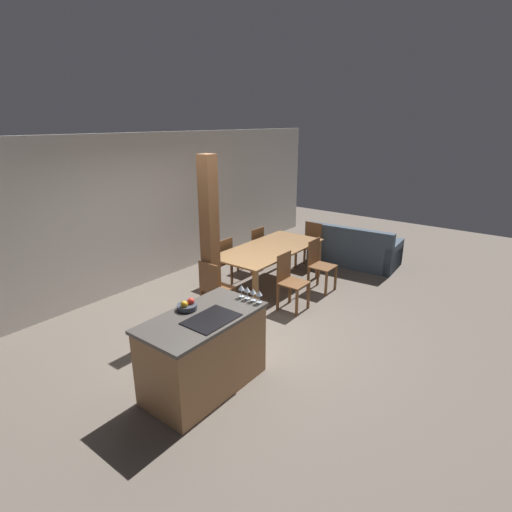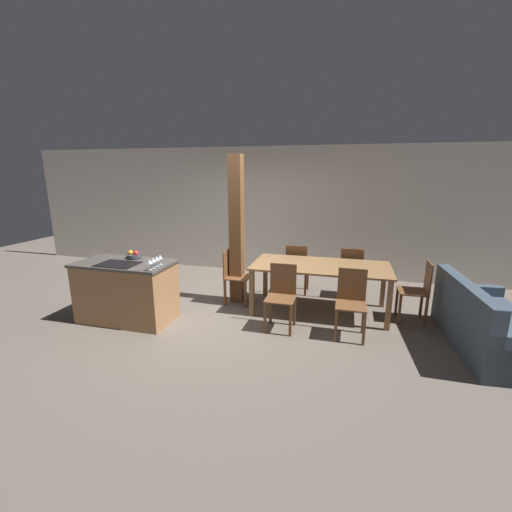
{
  "view_description": "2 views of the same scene",
  "coord_description": "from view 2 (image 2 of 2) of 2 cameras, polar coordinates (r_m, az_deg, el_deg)",
  "views": [
    {
      "loc": [
        -3.93,
        -3.26,
        2.89
      ],
      "look_at": [
        0.6,
        0.2,
        0.95
      ],
      "focal_mm": 28.0,
      "sensor_mm": 36.0,
      "label": 1
    },
    {
      "loc": [
        1.9,
        -4.62,
        2.19
      ],
      "look_at": [
        0.6,
        0.2,
        0.95
      ],
      "focal_mm": 24.0,
      "sensor_mm": 36.0,
      "label": 2
    }
  ],
  "objects": [
    {
      "name": "wine_glass_far",
      "position": [
        4.88,
        -16.23,
        -0.43
      ],
      "size": [
        0.07,
        0.07,
        0.15
      ],
      "color": "silver",
      "rests_on": "kitchen_island"
    },
    {
      "name": "wall_back",
      "position": [
        7.54,
        0.4,
        7.54
      ],
      "size": [
        11.2,
        0.08,
        2.7
      ],
      "color": "silver",
      "rests_on": "ground_plane"
    },
    {
      "name": "wine_glass_near",
      "position": [
        4.74,
        -17.31,
        -0.93
      ],
      "size": [
        0.07,
        0.07,
        0.15
      ],
      "color": "silver",
      "rests_on": "kitchen_island"
    },
    {
      "name": "couch",
      "position": [
        5.29,
        34.22,
        -9.79
      ],
      "size": [
        1.02,
        1.85,
        0.85
      ],
      "rotation": [
        0.0,
        0.0,
        1.64
      ],
      "color": "#3D4C5B",
      "rests_on": "ground_plane"
    },
    {
      "name": "dining_table",
      "position": [
        5.46,
        10.69,
        -2.33
      ],
      "size": [
        2.12,
        1.02,
        0.77
      ],
      "color": "olive",
      "rests_on": "ground_plane"
    },
    {
      "name": "dining_chair_head_end",
      "position": [
        5.79,
        -3.67,
        -3.19
      ],
      "size": [
        0.4,
        0.4,
        0.92
      ],
      "rotation": [
        0.0,
        0.0,
        1.57
      ],
      "color": "brown",
      "rests_on": "ground_plane"
    },
    {
      "name": "wine_glass_middle",
      "position": [
        4.81,
        -16.76,
        -0.68
      ],
      "size": [
        0.07,
        0.07,
        0.15
      ],
      "color": "silver",
      "rests_on": "kitchen_island"
    },
    {
      "name": "dining_chair_near_right",
      "position": [
        4.81,
        15.56,
        -7.33
      ],
      "size": [
        0.4,
        0.4,
        0.92
      ],
      "color": "brown",
      "rests_on": "ground_plane"
    },
    {
      "name": "ground_plane",
      "position": [
        5.45,
        -6.75,
        -9.83
      ],
      "size": [
        16.0,
        16.0,
        0.0
      ],
      "primitive_type": "plane",
      "color": "#665B51"
    },
    {
      "name": "kitchen_island",
      "position": [
        5.48,
        -20.74,
        -5.46
      ],
      "size": [
        1.4,
        0.76,
        0.91
      ],
      "color": "#9E7047",
      "rests_on": "ground_plane"
    },
    {
      "name": "dining_chair_foot_end",
      "position": [
        5.61,
        25.39,
        -5.14
      ],
      "size": [
        0.4,
        0.4,
        0.92
      ],
      "rotation": [
        0.0,
        0.0,
        -1.57
      ],
      "color": "brown",
      "rests_on": "ground_plane"
    },
    {
      "name": "fruit_bowl",
      "position": [
        5.52,
        -19.71,
        0.15
      ],
      "size": [
        0.22,
        0.22,
        0.11
      ],
      "color": "#383D47",
      "rests_on": "kitchen_island"
    },
    {
      "name": "wine_glass_end",
      "position": [
        4.96,
        -15.71,
        -0.18
      ],
      "size": [
        0.07,
        0.07,
        0.15
      ],
      "color": "silver",
      "rests_on": "kitchen_island"
    },
    {
      "name": "timber_post",
      "position": [
        5.69,
        -3.25,
        4.19
      ],
      "size": [
        0.21,
        0.21,
        2.46
      ],
      "color": "brown",
      "rests_on": "ground_plane"
    },
    {
      "name": "dining_chair_far_left",
      "position": [
        6.27,
        6.82,
        -1.93
      ],
      "size": [
        0.4,
        0.4,
        0.92
      ],
      "rotation": [
        0.0,
        0.0,
        3.14
      ],
      "color": "brown",
      "rests_on": "ground_plane"
    },
    {
      "name": "dining_chair_near_left",
      "position": [
        4.88,
        4.25,
        -6.52
      ],
      "size": [
        0.4,
        0.4,
        0.92
      ],
      "color": "brown",
      "rests_on": "ground_plane"
    },
    {
      "name": "dining_chair_far_right",
      "position": [
        6.21,
        15.56,
        -2.49
      ],
      "size": [
        0.4,
        0.4,
        0.92
      ],
      "rotation": [
        0.0,
        0.0,
        3.14
      ],
      "color": "brown",
      "rests_on": "ground_plane"
    }
  ]
}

